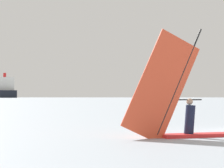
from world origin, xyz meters
The scene contains 1 object.
windsurfer centered at (-3.38, -2.03, 0.92)m, with size 4.16×1.31×3.89m.
Camera 1 is at (-7.00, -16.66, 1.36)m, focal length 71.41 mm.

